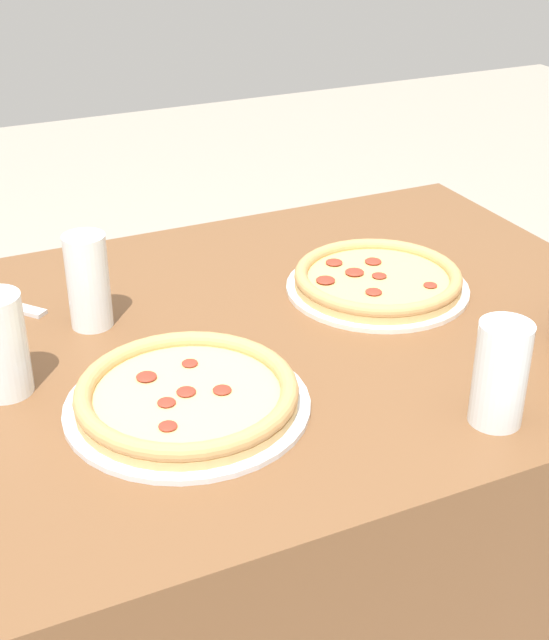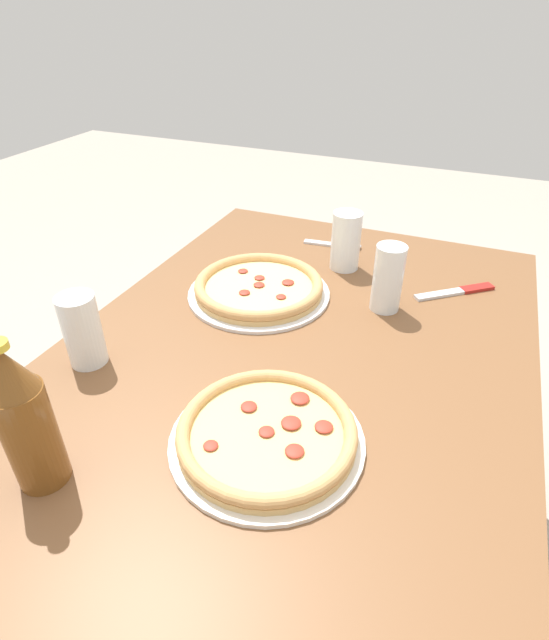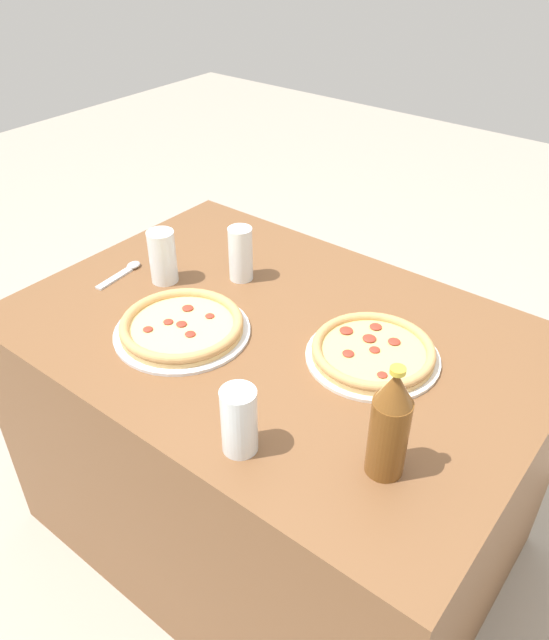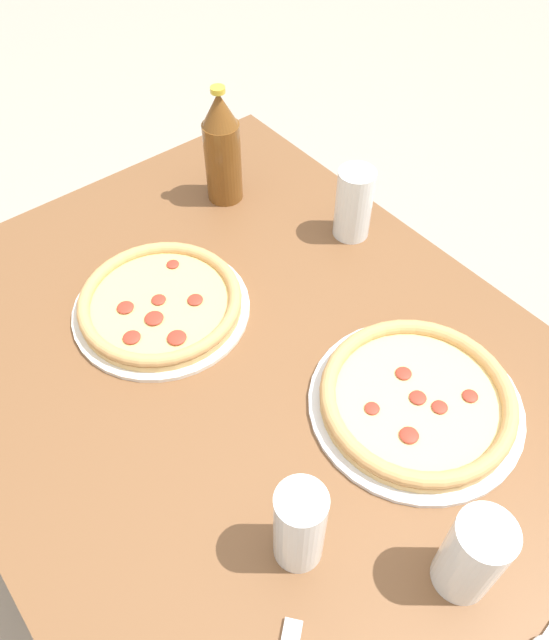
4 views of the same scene
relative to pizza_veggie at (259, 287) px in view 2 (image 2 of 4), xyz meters
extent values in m
plane|color=#A89E8E|center=(-0.16, -0.15, -0.78)|extent=(8.00, 8.00, 0.00)
cube|color=brown|center=(-0.16, -0.15, -0.40)|extent=(1.27, 0.89, 0.76)
cylinder|color=silver|center=(0.00, 0.00, -0.02)|extent=(0.32, 0.32, 0.01)
cylinder|color=tan|center=(0.00, 0.00, -0.01)|extent=(0.29, 0.29, 0.01)
cylinder|color=#EACC7F|center=(0.00, 0.00, 0.00)|extent=(0.26, 0.26, 0.00)
torus|color=tan|center=(0.00, 0.00, 0.01)|extent=(0.29, 0.29, 0.02)
ellipsoid|color=#A83323|center=(0.04, -0.06, 0.01)|extent=(0.03, 0.03, 0.01)
ellipsoid|color=#A83323|center=(0.00, 0.00, 0.01)|extent=(0.03, 0.03, 0.01)
ellipsoid|color=#A83323|center=(-0.04, 0.02, 0.01)|extent=(0.02, 0.02, 0.01)
ellipsoid|color=#A83323|center=(-0.03, -0.07, 0.01)|extent=(0.02, 0.02, 0.00)
ellipsoid|color=#A83323|center=(0.03, 0.01, 0.01)|extent=(0.02, 0.02, 0.01)
ellipsoid|color=#A83323|center=(0.05, 0.06, 0.01)|extent=(0.02, 0.02, 0.01)
cylinder|color=silver|center=(-0.41, -0.20, -0.02)|extent=(0.30, 0.30, 0.01)
cylinder|color=tan|center=(-0.41, -0.20, -0.01)|extent=(0.27, 0.27, 0.01)
cylinder|color=#E5C170|center=(-0.41, -0.20, 0.00)|extent=(0.24, 0.24, 0.00)
torus|color=tan|center=(-0.41, -0.20, 0.01)|extent=(0.28, 0.28, 0.02)
ellipsoid|color=#A83323|center=(-0.37, -0.27, 0.01)|extent=(0.03, 0.03, 0.01)
ellipsoid|color=#A83323|center=(-0.47, -0.13, 0.01)|extent=(0.02, 0.02, 0.00)
ellipsoid|color=#A83323|center=(-0.37, -0.15, 0.01)|extent=(0.03, 0.03, 0.01)
ellipsoid|color=#A83323|center=(-0.38, -0.22, 0.01)|extent=(0.03, 0.03, 0.01)
ellipsoid|color=#A83323|center=(-0.43, -0.25, 0.01)|extent=(0.03, 0.03, 0.01)
ellipsoid|color=#A83323|center=(-0.41, -0.20, 0.01)|extent=(0.02, 0.02, 0.01)
ellipsoid|color=#A83323|center=(-0.32, -0.22, 0.01)|extent=(0.03, 0.03, 0.01)
cylinder|color=white|center=(0.05, -0.28, 0.06)|extent=(0.06, 0.06, 0.15)
cylinder|color=maroon|center=(0.05, -0.28, 0.03)|extent=(0.05, 0.05, 0.09)
cylinder|color=white|center=(-0.35, 0.19, 0.05)|extent=(0.07, 0.07, 0.14)
cylinder|color=black|center=(-0.35, 0.19, 0.02)|extent=(0.06, 0.06, 0.07)
cylinder|color=white|center=(0.21, -0.14, 0.05)|extent=(0.07, 0.07, 0.14)
cylinder|color=#935123|center=(0.21, -0.14, 0.02)|extent=(0.06, 0.06, 0.07)
cylinder|color=brown|center=(-0.59, 0.07, 0.06)|extent=(0.07, 0.07, 0.16)
cone|color=brown|center=(-0.59, 0.07, 0.18)|extent=(0.07, 0.07, 0.06)
cube|color=maroon|center=(0.22, -0.46, -0.02)|extent=(0.07, 0.08, 0.01)
cube|color=silver|center=(0.16, -0.38, -0.02)|extent=(0.09, 0.11, 0.01)
cube|color=silver|center=(0.32, -0.06, -0.02)|extent=(0.03, 0.13, 0.01)
ellipsoid|color=silver|center=(0.33, -0.13, -0.01)|extent=(0.04, 0.05, 0.01)
camera|label=1|loc=(0.31, 0.93, 0.64)|focal=50.00mm
camera|label=2|loc=(-0.90, -0.42, 0.56)|focal=28.00mm
camera|label=3|loc=(-0.91, 0.80, 0.86)|focal=35.00mm
camera|label=4|loc=(0.26, -0.49, 0.79)|focal=35.00mm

